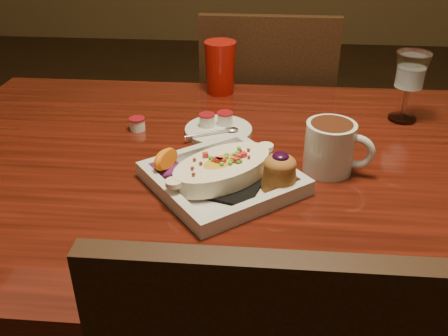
# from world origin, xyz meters

# --- Properties ---
(table) EXTENTS (1.50, 0.90, 0.75)m
(table) POSITION_xyz_m (0.00, 0.00, 0.65)
(table) COLOR #61180D
(table) RESTS_ON floor
(chair_far) EXTENTS (0.42, 0.42, 0.93)m
(chair_far) POSITION_xyz_m (-0.00, 0.63, 0.51)
(chair_far) COLOR black
(chair_far) RESTS_ON floor
(plate) EXTENTS (0.34, 0.34, 0.08)m
(plate) POSITION_xyz_m (-0.07, -0.09, 0.78)
(plate) COLOR silver
(plate) RESTS_ON table
(coffee_mug) EXTENTS (0.14, 0.10, 0.10)m
(coffee_mug) POSITION_xyz_m (0.13, -0.02, 0.81)
(coffee_mug) COLOR silver
(coffee_mug) RESTS_ON table
(goblet) EXTENTS (0.08, 0.08, 0.17)m
(goblet) POSITION_xyz_m (0.33, 0.24, 0.87)
(goblet) COLOR silver
(goblet) RESTS_ON table
(saucer) EXTENTS (0.15, 0.15, 0.10)m
(saucer) POSITION_xyz_m (-0.11, 0.14, 0.76)
(saucer) COLOR silver
(saucer) RESTS_ON table
(creamer_loose) EXTENTS (0.04, 0.04, 0.03)m
(creamer_loose) POSITION_xyz_m (-0.30, 0.13, 0.77)
(creamer_loose) COLOR white
(creamer_loose) RESTS_ON table
(red_tumbler) EXTENTS (0.08, 0.08, 0.14)m
(red_tumbler) POSITION_xyz_m (-0.13, 0.38, 0.82)
(red_tumbler) COLOR #9D110B
(red_tumbler) RESTS_ON table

